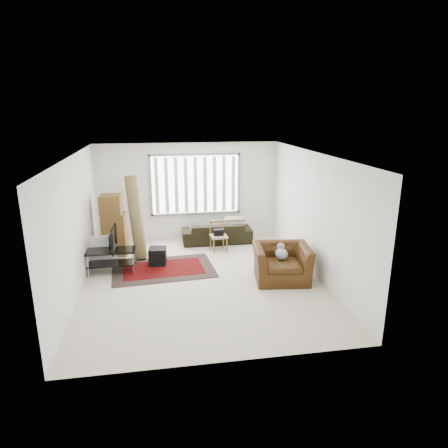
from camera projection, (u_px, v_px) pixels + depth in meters
The scene contains 11 objects.
room at pixel (199, 196), 8.70m from camera, with size 6.00×6.02×2.71m.
persian_rug at pixel (163, 269), 9.24m from camera, with size 2.42×1.71×0.02m.
tv_stand at pixel (111, 256), 8.98m from camera, with size 1.08×0.49×0.54m.
tv at pixel (110, 239), 8.86m from camera, with size 0.88×0.11×0.50m, color black.
subwoofer at pixel (158, 256), 9.48m from camera, with size 0.39×0.39×0.39m, color black.
moving_boxes at pixel (114, 227), 10.03m from camera, with size 0.67×0.61×1.54m.
white_flatpack at pixel (104, 251), 9.34m from camera, with size 0.58×0.08×0.74m, color silver.
rolled_rug at pixel (136, 217), 9.75m from camera, with size 0.30×0.30×2.03m, color brown.
sofa at pixel (217, 230), 11.04m from camera, with size 1.90×0.82×0.73m, color black.
side_chair at pixel (218, 234), 10.41m from camera, with size 0.45×0.45×0.77m.
armchair at pixel (282, 260), 8.58m from camera, with size 1.31×1.17×0.88m.
Camera 1 is at (-0.87, -7.99, 3.58)m, focal length 32.00 mm.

